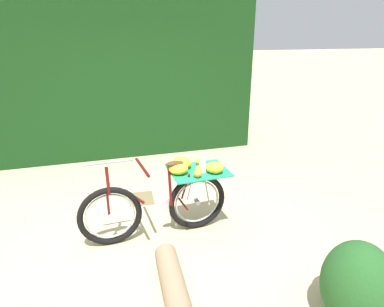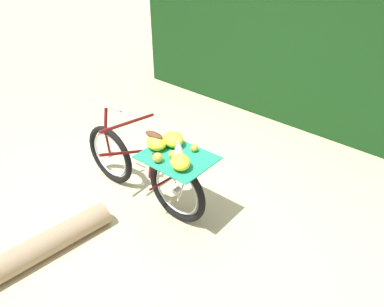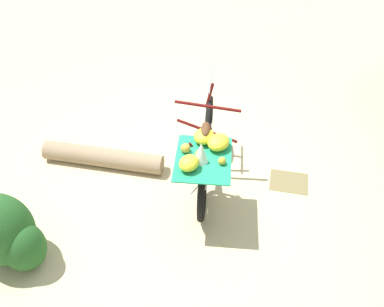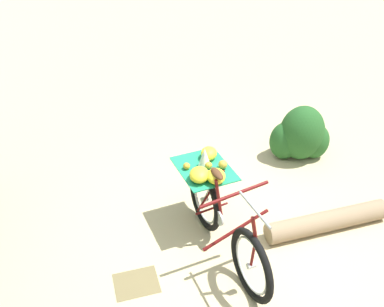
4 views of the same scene
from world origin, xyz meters
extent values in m
plane|color=#C6B284|center=(0.00, 0.00, 0.00)|extent=(60.00, 60.00, 0.00)
torus|color=black|center=(0.15, -0.62, 0.36)|extent=(0.16, 0.73, 0.73)
torus|color=#B7B7BC|center=(0.15, -0.62, 0.36)|extent=(0.09, 0.56, 0.57)
cylinder|color=#B7B7BC|center=(0.15, -0.62, 0.36)|extent=(0.09, 0.07, 0.06)
torus|color=black|center=(0.03, 0.43, 0.36)|extent=(0.16, 0.73, 0.73)
torus|color=#B7B7BC|center=(0.03, 0.43, 0.36)|extent=(0.09, 0.56, 0.57)
cylinder|color=#B7B7BC|center=(0.03, 0.43, 0.36)|extent=(0.09, 0.07, 0.06)
cylinder|color=#590F0F|center=(0.12, -0.29, 0.53)|extent=(0.70, 0.12, 0.30)
cylinder|color=#590F0F|center=(0.11, -0.22, 0.92)|extent=(0.71, 0.12, 0.11)
cylinder|color=#590F0F|center=(0.07, 0.09, 0.64)|extent=(0.12, 0.05, 0.49)
cylinder|color=#590F0F|center=(0.05, 0.24, 0.38)|extent=(0.38, 0.07, 0.05)
cylinder|color=#590F0F|center=(0.05, 0.28, 0.59)|extent=(0.32, 0.06, 0.47)
cylinder|color=#590F0F|center=(0.16, -0.63, 0.52)|extent=(0.05, 0.03, 0.30)
cylinder|color=#590F0F|center=(0.15, -0.61, 0.81)|extent=(0.10, 0.05, 0.30)
cylinder|color=gray|center=(0.15, -0.58, 1.02)|extent=(0.09, 0.52, 0.02)
ellipsoid|color=#4C2D19|center=(0.06, 0.15, 0.91)|extent=(0.12, 0.23, 0.06)
cylinder|color=#B7B7BC|center=(0.08, 0.05, 0.40)|extent=(0.04, 0.16, 0.16)
cylinder|color=#B7B7BC|center=(0.04, 0.33, 0.56)|extent=(0.20, 0.04, 0.39)
cylinder|color=#B7B7BC|center=(0.02, 0.54, 0.56)|extent=(0.24, 0.04, 0.39)
cube|color=brown|center=(0.03, 0.45, 0.76)|extent=(0.51, 0.65, 0.02)
cube|color=#1E8C60|center=(0.03, 0.45, 0.78)|extent=(0.62, 0.74, 0.01)
ellipsoid|color=yellow|center=(0.13, 0.61, 0.85)|extent=(0.25, 0.26, 0.13)
ellipsoid|color=yellow|center=(-0.09, 0.26, 0.85)|extent=(0.28, 0.30, 0.14)
ellipsoid|color=yellow|center=(0.07, 0.19, 0.85)|extent=(0.25, 0.28, 0.13)
sphere|color=gold|center=(-0.16, 0.48, 0.82)|extent=(0.08, 0.08, 0.08)
sphere|color=#B29333|center=(0.22, 0.39, 0.83)|extent=(0.10, 0.10, 0.10)
sphere|color=gold|center=(0.07, 0.43, 0.82)|extent=(0.08, 0.08, 0.08)
cone|color=white|center=(0.04, 0.49, 0.89)|extent=(0.16, 0.16, 0.22)
cylinder|color=#937A5B|center=(1.34, -0.05, 0.12)|extent=(1.48, 0.25, 0.23)
ellipsoid|color=#235623|center=(1.75, 1.38, 0.40)|extent=(0.63, 0.57, 0.79)
ellipsoid|color=#235623|center=(1.53, 1.43, 0.28)|extent=(0.44, 0.39, 0.55)
cylinder|color=#4C3823|center=(1.75, 1.38, 0.08)|extent=(0.06, 0.06, 0.16)
cube|color=olive|center=(-0.88, -0.21, 0.00)|extent=(0.44, 0.36, 0.01)
camera|label=1|loc=(3.63, -0.41, 2.40)|focal=31.81mm
camera|label=2|loc=(1.86, 2.58, 2.60)|focal=33.03mm
camera|label=3|loc=(-0.48, 3.34, 3.43)|focal=38.52mm
camera|label=4|loc=(-1.18, -3.19, 3.50)|focal=41.08mm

